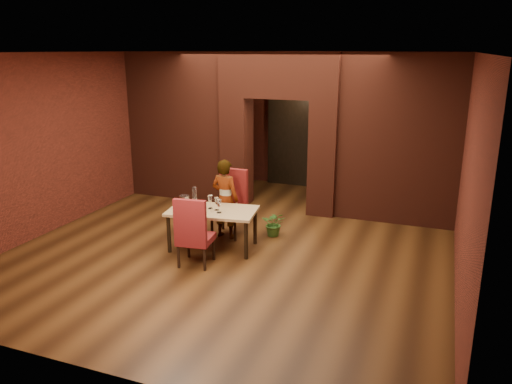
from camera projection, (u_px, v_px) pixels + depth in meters
floor at (243, 240)px, 8.81m from camera, size 8.00×8.00×0.00m
ceiling at (241, 52)px, 7.93m from camera, size 7.00×8.00×0.04m
wall_back at (306, 120)px, 11.96m from camera, size 7.00×0.04×3.20m
wall_front at (83, 228)px, 4.78m from camera, size 7.00×0.04×3.20m
wall_left at (74, 138)px, 9.57m from camera, size 0.04×8.00×3.20m
wall_right at (467, 168)px, 7.17m from camera, size 0.04×8.00×3.20m
pillar_left at (237, 151)px, 10.62m from camera, size 0.55×0.55×2.30m
pillar_right at (324, 158)px, 9.97m from camera, size 0.55×0.55×2.30m
lintel at (280, 75)px, 9.85m from camera, size 2.45×0.55×0.90m
wing_wall_left at (178, 127)px, 10.98m from camera, size 2.28×0.35×3.20m
wing_wall_right at (399, 140)px, 9.36m from camera, size 2.28×0.35×3.20m
vent_panel at (232, 182)px, 10.52m from camera, size 0.40×0.03×0.50m
rear_door at (288, 142)px, 12.20m from camera, size 0.90×0.08×2.10m
rear_door_frame at (288, 143)px, 12.16m from camera, size 1.02×0.04×2.22m
dining_table at (213, 229)px, 8.38m from camera, size 1.56×1.02×0.68m
chair_far at (229, 204)px, 8.89m from camera, size 0.55×0.55×1.18m
chair_near at (196, 230)px, 7.69m from camera, size 0.56×0.56×1.11m
person_seated at (225, 199)px, 8.77m from camera, size 0.56×0.41×1.42m
wine_glass_a at (210, 202)px, 8.31m from camera, size 0.09×0.09×0.23m
wine_glass_b at (217, 204)px, 8.23m from camera, size 0.09×0.09×0.22m
wine_glass_c at (219, 206)px, 8.10m from camera, size 0.09×0.09×0.22m
tasting_sheet at (192, 212)px, 8.15m from camera, size 0.33×0.25×0.00m
wine_bucket at (184, 201)px, 8.38m from camera, size 0.17×0.17×0.21m
water_bottle at (195, 196)px, 8.49m from camera, size 0.08×0.08×0.33m
potted_plant at (274, 224)px, 8.95m from camera, size 0.47×0.43×0.46m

